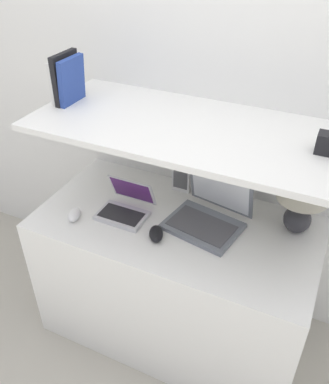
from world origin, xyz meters
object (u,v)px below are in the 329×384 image
Objects in this scene: laptop_large at (208,214)px; book_white at (61,80)px; table_lamp at (302,196)px; second_mouse at (74,215)px; book_blue at (72,81)px; router_box at (183,176)px; computer_mouse at (156,234)px; shelf_gadget at (328,144)px; book_black at (66,78)px; laptop_small at (125,207)px.

book_white is (-0.76, 0.01, 0.52)m from laptop_large.
laptop_large is 1.97× the size of book_white.
second_mouse is at bearing -159.72° from table_lamp.
book_blue reaches higher than book_white.
router_box is at bearing 170.82° from table_lamp.
second_mouse is at bearing -157.88° from laptop_large.
computer_mouse is 0.83m from book_white.
shelf_gadget is at bearing -65.59° from table_lamp.
book_black reaches higher than computer_mouse.
laptop_large is at bearing -1.11° from book_black.
book_blue is (-1.08, -0.11, 0.39)m from table_lamp.
table_lamp reaches higher than router_box.
book_black is (-0.14, 0.25, 0.57)m from second_mouse.
table_lamp is 0.34m from shelf_gadget.
book_white reaches higher than table_lamp.
book_black is 1.16m from shelf_gadget.
table_lamp is 3.57× the size of shelf_gadget.
book_black is (-1.11, -0.11, 0.40)m from table_lamp.
book_blue is at bearing -174.44° from table_lamp.
book_white is at bearing 178.93° from laptop_large.
router_box is at bearing 135.42° from laptop_large.
laptop_large is 0.92m from book_white.
second_mouse is at bearing -56.05° from book_white.
shelf_gadget reaches higher than laptop_large.
laptop_large is at bearing -44.58° from router_box.
shelf_gadget is (0.05, -0.11, 0.32)m from table_lamp.
laptop_large is 0.64m from second_mouse.
laptop_large is 4.67× the size of shelf_gadget.
laptop_large is 1.69× the size of book_black.
table_lamp is 0.62m from router_box.
router_box reaches higher than computer_mouse.
router_box is at bearing 162.69° from shelf_gadget.
laptop_large reaches higher than laptop_small.
shelf_gadget is (0.65, -0.20, 0.43)m from router_box.
book_black is at bearing 180.00° from book_blue.
table_lamp reaches higher than computer_mouse.
shelf_gadget is at bearing 1.89° from laptop_large.
table_lamp reaches higher than laptop_small.
table_lamp is 1.87× the size of router_box.
book_black is (0.03, 0.00, 0.02)m from book_white.
book_blue reaches higher than table_lamp.
book_black is at bearing 178.89° from laptop_large.
router_box is at bearing 62.35° from laptop_small.
book_black is 2.77× the size of shelf_gadget.
laptop_large is at bearing -178.11° from shelf_gadget.
router_box is 0.72m from book_blue.
book_blue is (-0.31, 0.12, 0.54)m from laptop_small.
laptop_small is at bearing 155.76° from computer_mouse.
book_white is (-0.17, 0.25, 0.55)m from second_mouse.
laptop_small is 1.21× the size of book_white.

